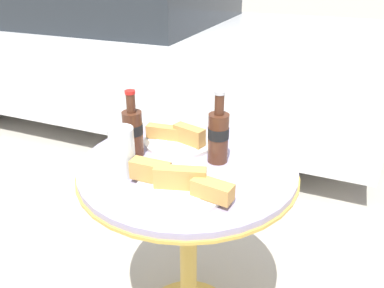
# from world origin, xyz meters

# --- Properties ---
(bistro_table) EXTENTS (0.69, 0.69, 0.73)m
(bistro_table) POSITION_xyz_m (0.00, 0.00, 0.56)
(bistro_table) COLOR gold
(bistro_table) RESTS_ON ground_plane
(cola_bottle_left) EXTENTS (0.07, 0.07, 0.23)m
(cola_bottle_left) POSITION_xyz_m (0.08, 0.05, 0.82)
(cola_bottle_left) COLOR #4C2819
(cola_bottle_left) RESTS_ON bistro_table
(cola_bottle_right) EXTENTS (0.06, 0.06, 0.22)m
(cola_bottle_right) POSITION_xyz_m (-0.18, -0.02, 0.81)
(cola_bottle_right) COLOR #4C2819
(cola_bottle_right) RESTS_ON bistro_table
(drinking_glass) EXTENTS (0.07, 0.07, 0.15)m
(drinking_glass) POSITION_xyz_m (-0.15, -0.14, 0.80)
(drinking_glass) COLOR silver
(drinking_glass) RESTS_ON bistro_table
(lunch_plate_near) EXTENTS (0.31, 0.25, 0.07)m
(lunch_plate_near) POSITION_xyz_m (0.04, -0.15, 0.75)
(lunch_plate_near) COLOR silver
(lunch_plate_near) RESTS_ON bistro_table
(lunch_plate_far) EXTENTS (0.25, 0.25, 0.07)m
(lunch_plate_far) POSITION_xyz_m (-0.08, 0.12, 0.75)
(lunch_plate_far) COLOR silver
(lunch_plate_far) RESTS_ON bistro_table
(parked_car) EXTENTS (4.17, 1.84, 1.31)m
(parked_car) POSITION_xyz_m (-1.46, 1.95, 0.62)
(parked_car) COLOR silver
(parked_car) RESTS_ON ground_plane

